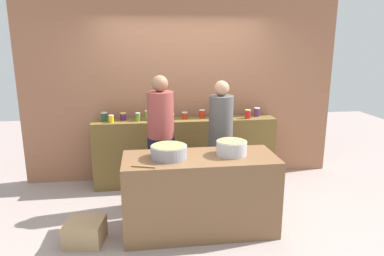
% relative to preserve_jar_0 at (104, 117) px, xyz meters
% --- Properties ---
extents(ground, '(12.00, 12.00, 0.00)m').
position_rel_preserve_jar_0_xyz_m(ground, '(1.17, -1.14, -1.06)').
color(ground, '#A2908A').
extents(storefront_wall, '(4.80, 0.12, 3.00)m').
position_rel_preserve_jar_0_xyz_m(storefront_wall, '(1.17, 0.31, 0.44)').
color(storefront_wall, '#9B6549').
rests_on(storefront_wall, ground).
extents(display_shelf, '(2.70, 0.36, 1.00)m').
position_rel_preserve_jar_0_xyz_m(display_shelf, '(1.17, -0.04, -0.56)').
color(display_shelf, brown).
rests_on(display_shelf, ground).
extents(prep_table, '(1.70, 0.70, 0.88)m').
position_rel_preserve_jar_0_xyz_m(prep_table, '(1.17, -1.44, -0.62)').
color(prep_table, brown).
rests_on(prep_table, ground).
extents(preserve_jar_0, '(0.09, 0.09, 0.13)m').
position_rel_preserve_jar_0_xyz_m(preserve_jar_0, '(0.00, 0.00, 0.00)').
color(preserve_jar_0, '#204D2A').
rests_on(preserve_jar_0, display_shelf).
extents(preserve_jar_1, '(0.07, 0.07, 0.11)m').
position_rel_preserve_jar_0_xyz_m(preserve_jar_1, '(0.11, -0.11, -0.01)').
color(preserve_jar_1, yellow).
rests_on(preserve_jar_1, display_shelf).
extents(preserve_jar_2, '(0.09, 0.09, 0.11)m').
position_rel_preserve_jar_0_xyz_m(preserve_jar_2, '(0.27, 0.03, -0.01)').
color(preserve_jar_2, '#541C5A').
rests_on(preserve_jar_2, display_shelf).
extents(preserve_jar_3, '(0.07, 0.07, 0.12)m').
position_rel_preserve_jar_0_xyz_m(preserve_jar_3, '(0.48, -0.07, -0.00)').
color(preserve_jar_3, olive).
rests_on(preserve_jar_3, display_shelf).
extents(preserve_jar_4, '(0.07, 0.07, 0.15)m').
position_rel_preserve_jar_0_xyz_m(preserve_jar_4, '(0.61, -0.04, 0.01)').
color(preserve_jar_4, olive).
rests_on(preserve_jar_4, display_shelf).
extents(preserve_jar_5, '(0.08, 0.08, 0.13)m').
position_rel_preserve_jar_0_xyz_m(preserve_jar_5, '(0.75, -0.06, 0.00)').
color(preserve_jar_5, yellow).
rests_on(preserve_jar_5, display_shelf).
extents(preserve_jar_6, '(0.08, 0.08, 0.10)m').
position_rel_preserve_jar_0_xyz_m(preserve_jar_6, '(0.96, -0.10, -0.01)').
color(preserve_jar_6, '#2C512C').
rests_on(preserve_jar_6, display_shelf).
extents(preserve_jar_7, '(0.08, 0.08, 0.10)m').
position_rel_preserve_jar_0_xyz_m(preserve_jar_7, '(1.17, -0.01, -0.01)').
color(preserve_jar_7, red).
rests_on(preserve_jar_7, display_shelf).
extents(preserve_jar_8, '(0.09, 0.09, 0.12)m').
position_rel_preserve_jar_0_xyz_m(preserve_jar_8, '(1.43, 0.02, -0.00)').
color(preserve_jar_8, red).
rests_on(preserve_jar_8, display_shelf).
extents(preserve_jar_9, '(0.07, 0.07, 0.11)m').
position_rel_preserve_jar_0_xyz_m(preserve_jar_9, '(1.61, 0.03, -0.01)').
color(preserve_jar_9, '#3C5E2F').
rests_on(preserve_jar_9, display_shelf).
extents(preserve_jar_10, '(0.07, 0.07, 0.12)m').
position_rel_preserve_jar_0_xyz_m(preserve_jar_10, '(1.74, -0.02, -0.00)').
color(preserve_jar_10, brown).
rests_on(preserve_jar_10, display_shelf).
extents(preserve_jar_11, '(0.09, 0.09, 0.13)m').
position_rel_preserve_jar_0_xyz_m(preserve_jar_11, '(2.10, -0.10, 0.00)').
color(preserve_jar_11, red).
rests_on(preserve_jar_11, display_shelf).
extents(preserve_jar_12, '(0.09, 0.09, 0.14)m').
position_rel_preserve_jar_0_xyz_m(preserve_jar_12, '(2.28, 0.02, 0.00)').
color(preserve_jar_12, '#522959').
rests_on(preserve_jar_12, display_shelf).
extents(cooking_pot_left, '(0.40, 0.40, 0.14)m').
position_rel_preserve_jar_0_xyz_m(cooking_pot_left, '(0.83, -1.44, -0.11)').
color(cooking_pot_left, gray).
rests_on(cooking_pot_left, prep_table).
extents(cooking_pot_center, '(0.34, 0.34, 0.16)m').
position_rel_preserve_jar_0_xyz_m(cooking_pot_center, '(1.53, -1.42, -0.10)').
color(cooking_pot_center, '#B7B7BC').
rests_on(cooking_pot_center, prep_table).
extents(wooden_spoon, '(0.24, 0.10, 0.02)m').
position_rel_preserve_jar_0_xyz_m(wooden_spoon, '(0.55, -1.70, -0.17)').
color(wooden_spoon, '#9E703D').
rests_on(wooden_spoon, prep_table).
extents(cook_with_tongs, '(0.34, 0.34, 1.72)m').
position_rel_preserve_jar_0_xyz_m(cook_with_tongs, '(0.77, -0.78, -0.28)').
color(cook_with_tongs, black).
rests_on(cook_with_tongs, ground).
extents(cook_in_cap, '(0.33, 0.33, 1.63)m').
position_rel_preserve_jar_0_xyz_m(cook_in_cap, '(1.56, -0.69, -0.32)').
color(cook_in_cap, '#4F584C').
rests_on(cook_in_cap, ground).
extents(bread_crate, '(0.45, 0.42, 0.26)m').
position_rel_preserve_jar_0_xyz_m(bread_crate, '(-0.10, -1.55, -0.93)').
color(bread_crate, tan).
rests_on(bread_crate, ground).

